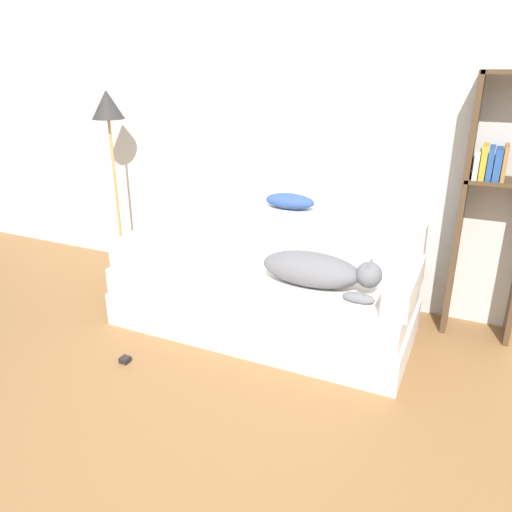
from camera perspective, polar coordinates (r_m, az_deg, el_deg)
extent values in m
plane|color=olive|center=(2.45, -11.21, -25.66)|extent=(20.00, 20.00, 0.00)
cube|color=silver|center=(3.82, 8.61, 14.65)|extent=(7.89, 0.06, 2.70)
cube|color=silver|center=(3.57, 0.68, -6.41)|extent=(2.05, 0.87, 0.24)
cube|color=silver|center=(3.46, 0.63, -3.32)|extent=(2.01, 0.83, 0.19)
cube|color=silver|center=(3.68, 3.02, 2.82)|extent=(2.01, 0.15, 0.36)
cube|color=silver|center=(3.85, -12.36, 1.73)|extent=(0.15, 0.68, 0.17)
cube|color=silver|center=(3.15, 16.62, -3.16)|extent=(0.15, 0.68, 0.17)
ellipsoid|color=slate|center=(3.21, 6.28, -1.50)|extent=(0.65, 0.28, 0.22)
sphere|color=slate|center=(3.11, 12.78, -2.11)|extent=(0.16, 0.16, 0.16)
cone|color=slate|center=(3.05, 12.69, -1.36)|extent=(0.06, 0.06, 0.07)
cone|color=slate|center=(3.13, 13.05, -0.78)|extent=(0.06, 0.06, 0.07)
ellipsoid|color=slate|center=(3.05, 11.65, -4.71)|extent=(0.20, 0.07, 0.07)
cube|color=#B7B7BC|center=(3.43, -2.22, -1.65)|extent=(0.34, 0.27, 0.02)
ellipsoid|color=#335199|center=(3.59, 3.87, 6.26)|extent=(0.36, 0.17, 0.11)
cube|color=#4C3823|center=(3.58, 22.44, 4.94)|extent=(0.04, 0.26, 1.73)
cube|color=#4C3823|center=(3.53, 26.18, 7.68)|extent=(0.42, 0.26, 0.02)
cube|color=silver|center=(3.49, 23.91, 9.61)|extent=(0.03, 0.20, 0.18)
cube|color=gold|center=(3.49, 24.58, 9.79)|extent=(0.03, 0.20, 0.21)
cube|color=#234C93|center=(3.49, 25.21, 9.62)|extent=(0.03, 0.20, 0.20)
cube|color=#234C93|center=(3.49, 25.89, 9.45)|extent=(0.04, 0.20, 0.19)
cube|color=olive|center=(3.49, 26.55, 9.53)|extent=(0.02, 0.20, 0.22)
cylinder|color=tan|center=(4.72, -14.83, -1.39)|extent=(0.27, 0.27, 0.02)
cylinder|color=tan|center=(4.52, -15.62, 6.49)|extent=(0.02, 0.02, 1.32)
cone|color=#333333|center=(4.39, -16.65, 16.26)|extent=(0.26, 0.26, 0.23)
cube|color=black|center=(3.33, -14.74, -11.40)|extent=(0.06, 0.06, 0.04)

